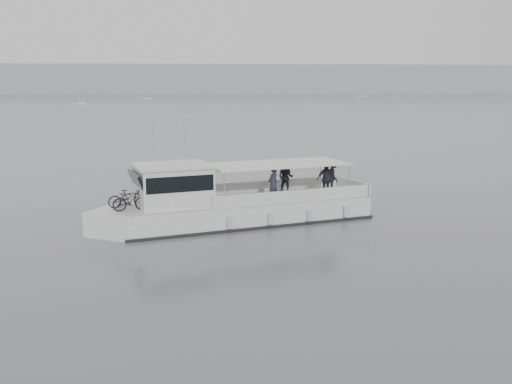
{
  "coord_description": "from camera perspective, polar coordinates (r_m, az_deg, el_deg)",
  "views": [
    {
      "loc": [
        -1.37,
        -29.09,
        7.03
      ],
      "look_at": [
        0.79,
        0.14,
        1.6
      ],
      "focal_mm": 40.0,
      "sensor_mm": 36.0,
      "label": 1
    }
  ],
  "objects": [
    {
      "name": "tour_boat",
      "position": [
        29.45,
        -3.32,
        -1.28
      ],
      "size": [
        14.77,
        7.58,
        6.26
      ],
      "rotation": [
        0.0,
        0.0,
        0.32
      ],
      "color": "white",
      "rests_on": "ground"
    },
    {
      "name": "headland",
      "position": [
        589.14,
        -4.18,
        11.14
      ],
      "size": [
        1400.0,
        90.0,
        28.0
      ],
      "primitive_type": "cube",
      "color": "#939EA8",
      "rests_on": "ground"
    },
    {
      "name": "moored_fleet",
      "position": [
        283.71,
        -9.77,
        8.99
      ],
      "size": [
        425.85,
        259.13,
        10.36
      ],
      "color": "white",
      "rests_on": "ground"
    },
    {
      "name": "ground",
      "position": [
        29.96,
        -1.5,
        -3.08
      ],
      "size": [
        1400.0,
        1400.0,
        0.0
      ],
      "primitive_type": "plane",
      "color": "#515A5F",
      "rests_on": "ground"
    }
  ]
}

